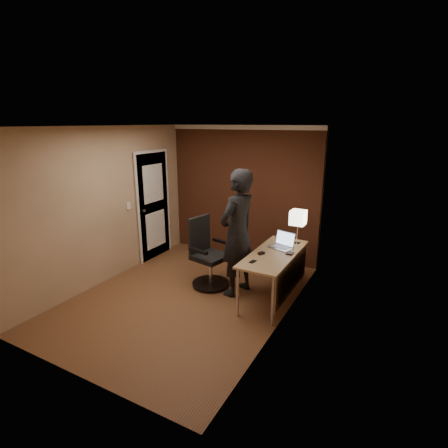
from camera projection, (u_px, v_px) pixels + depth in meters
The scene contains 9 objects.
room at pixel (220, 189), 6.38m from camera, with size 4.00×4.00×4.00m.
desk at pixel (279, 262), 5.06m from camera, with size 0.60×1.50×0.73m.
desk_lamp at pixel (298, 218), 5.31m from camera, with size 0.22×0.22×0.54m.
laptop at pixel (283, 243), 5.27m from camera, with size 0.39×0.34×0.23m.
mouse at pixel (261, 253), 5.00m from camera, with size 0.06×0.10×0.03m, color black.
phone at pixel (253, 262), 4.73m from camera, with size 0.06×0.12×0.01m, color black.
wallet at pixel (290, 253), 5.01m from camera, with size 0.09×0.11×0.02m, color black.
office_chair at pixel (207, 257), 5.57m from camera, with size 0.60×0.67×1.10m.
person at pixel (237, 233), 5.18m from camera, with size 0.70×0.46×1.92m, color black.
Camera 1 is at (2.77, -3.97, 2.56)m, focal length 28.00 mm.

